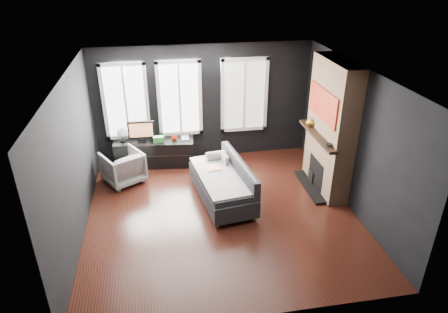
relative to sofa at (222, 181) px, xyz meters
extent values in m
plane|color=black|center=(-0.08, -0.47, -0.42)|extent=(5.00, 5.00, 0.00)
plane|color=white|center=(-0.08, -0.47, 2.28)|extent=(5.00, 5.00, 0.00)
cube|color=black|center=(-0.08, 2.03, 0.93)|extent=(5.00, 0.02, 2.70)
cube|color=black|center=(-2.58, -0.47, 0.93)|extent=(0.02, 5.00, 2.70)
cube|color=black|center=(2.42, -0.47, 0.93)|extent=(0.02, 5.00, 2.70)
cube|color=gray|center=(0.14, 0.49, 0.18)|extent=(0.14, 0.33, 0.32)
imported|color=silver|center=(-1.97, 1.05, -0.03)|extent=(1.01, 0.99, 0.78)
imported|color=red|center=(-0.82, 1.70, 0.26)|extent=(0.14, 0.13, 0.12)
imported|color=#B9A78E|center=(-0.66, 1.76, 0.32)|extent=(0.18, 0.03, 0.25)
cube|color=#317934|center=(-1.17, 1.67, 0.27)|extent=(0.26, 0.18, 0.13)
imported|color=gold|center=(1.97, 0.58, 0.91)|extent=(0.23, 0.23, 0.18)
cylinder|color=black|center=(1.97, -0.42, 0.84)|extent=(0.15, 0.15, 0.04)
camera|label=1|loc=(-1.11, -6.72, 3.99)|focal=32.00mm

